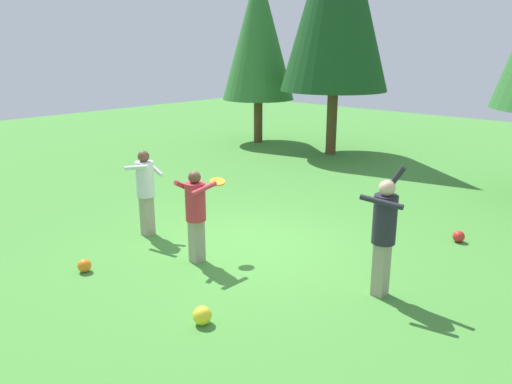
# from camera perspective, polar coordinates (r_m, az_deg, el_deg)

# --- Properties ---
(ground_plane) EXTENTS (40.00, 40.00, 0.00)m
(ground_plane) POSITION_cam_1_polar(r_m,az_deg,el_deg) (9.28, -1.25, -6.29)
(ground_plane) COLOR #478C38
(person_thrower) EXTENTS (0.62, 0.55, 1.94)m
(person_thrower) POSITION_cam_1_polar(r_m,az_deg,el_deg) (7.45, 14.23, -3.91)
(person_thrower) COLOR gray
(person_thrower) RESTS_ON ground_plane
(person_catcher) EXTENTS (0.64, 0.58, 1.66)m
(person_catcher) POSITION_cam_1_polar(r_m,az_deg,el_deg) (9.83, -12.35, 0.69)
(person_catcher) COLOR gray
(person_catcher) RESTS_ON ground_plane
(person_bystander) EXTENTS (0.52, 0.57, 1.58)m
(person_bystander) POSITION_cam_1_polar(r_m,az_deg,el_deg) (8.46, -6.81, -1.92)
(person_bystander) COLOR gray
(person_bystander) RESTS_ON ground_plane
(frisbee) EXTENTS (0.37, 0.38, 0.09)m
(frisbee) POSITION_cam_1_polar(r_m,az_deg,el_deg) (8.73, -4.38, 1.17)
(frisbee) COLOR orange
(ball_red) EXTENTS (0.22, 0.22, 0.22)m
(ball_red) POSITION_cam_1_polar(r_m,az_deg,el_deg) (10.23, 21.85, -4.66)
(ball_red) COLOR red
(ball_red) RESTS_ON ground_plane
(ball_orange) EXTENTS (0.22, 0.22, 0.22)m
(ball_orange) POSITION_cam_1_polar(r_m,az_deg,el_deg) (8.75, -18.75, -7.85)
(ball_orange) COLOR orange
(ball_orange) RESTS_ON ground_plane
(ball_yellow) EXTENTS (0.25, 0.25, 0.25)m
(ball_yellow) POSITION_cam_1_polar(r_m,az_deg,el_deg) (6.90, -6.07, -13.65)
(ball_yellow) COLOR yellow
(ball_yellow) RESTS_ON ground_plane
(tree_far_left) EXTENTS (2.65, 2.65, 6.32)m
(tree_far_left) POSITION_cam_1_polar(r_m,az_deg,el_deg) (19.08, 0.25, 17.38)
(tree_far_left) COLOR brown
(tree_far_left) RESTS_ON ground_plane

